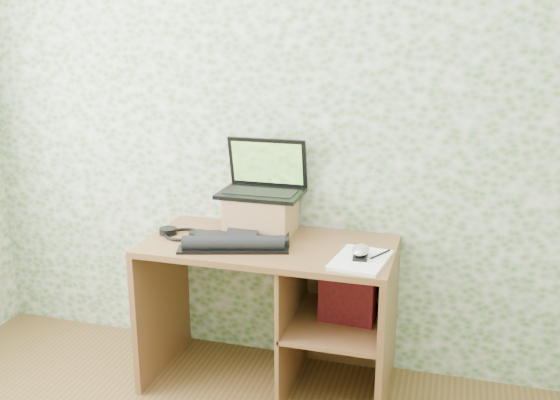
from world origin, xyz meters
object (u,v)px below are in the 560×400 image
(notepad, at_px, (360,260))
(desk, at_px, (286,294))
(riser, at_px, (261,214))
(laptop, at_px, (264,181))
(keyboard, at_px, (238,241))

(notepad, bearing_deg, desk, 166.52)
(riser, distance_m, laptop, 0.17)
(riser, xyz_separation_m, notepad, (0.55, -0.26, -0.09))
(desk, xyz_separation_m, riser, (-0.16, 0.12, 0.37))
(desk, height_order, laptop, laptop)
(riser, xyz_separation_m, keyboard, (-0.04, -0.22, -0.07))
(laptop, distance_m, notepad, 0.67)
(laptop, bearing_deg, desk, -44.27)
(laptop, relative_size, notepad, 1.28)
(desk, bearing_deg, laptop, 135.53)
(keyboard, height_order, notepad, keyboard)
(desk, relative_size, notepad, 3.78)
(riser, distance_m, keyboard, 0.24)
(desk, relative_size, keyboard, 2.29)
(desk, height_order, notepad, notepad)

